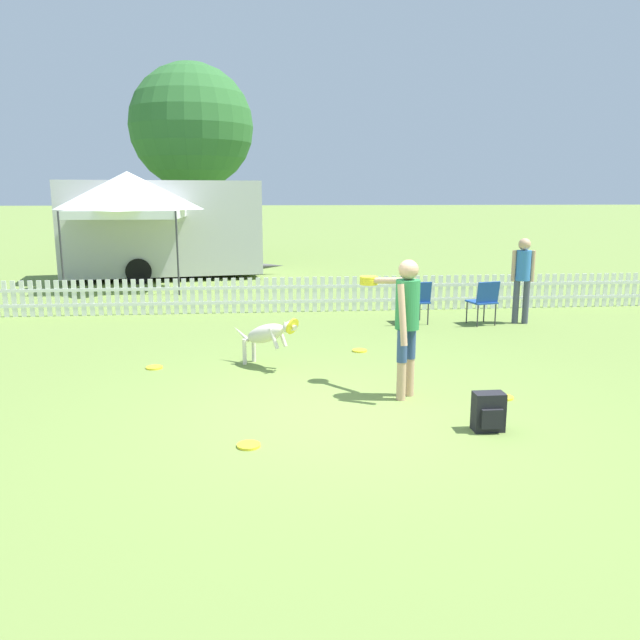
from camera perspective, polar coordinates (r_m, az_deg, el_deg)
ground_plane at (r=6.96m, az=2.53°, el=-8.50°), size 240.00×240.00×0.00m
handler_person at (r=7.31m, az=7.70°, el=0.77°), size 0.65×1.05×1.64m
leaping_dog at (r=8.65m, az=-4.86°, el=-1.28°), size 0.96×0.90×0.75m
frisbee_near_handler at (r=9.60m, az=3.64°, el=-2.80°), size 0.23×0.23×0.02m
frisbee_near_dog at (r=6.13m, az=-6.55°, el=-11.31°), size 0.23×0.23×0.02m
frisbee_midfield at (r=7.75m, az=16.44°, el=-6.79°), size 0.23×0.23×0.02m
frisbee_far_scatter at (r=8.97m, az=-14.91°, el=-4.21°), size 0.23×0.23×0.02m
backpack_on_grass at (r=6.64m, az=15.16°, el=-8.13°), size 0.31×0.22×0.40m
picket_fence at (r=12.70m, az=-1.22°, el=2.36°), size 16.88×0.04×0.72m
folding_chair_blue_left at (r=11.76m, az=14.79°, el=1.89°), size 0.53×0.54×0.82m
folding_chair_center at (r=11.61m, az=8.74°, el=1.95°), size 0.54×0.56×0.80m
canopy_tent_main at (r=16.58m, az=-17.15°, el=10.90°), size 2.69×2.69×2.92m
spectator_standing at (r=12.07m, az=18.05°, el=4.15°), size 0.41×0.27×1.58m
equipment_trailer at (r=18.32m, az=-14.26°, el=8.19°), size 6.28×3.00×2.72m
tree_left_grove at (r=23.88m, az=-11.67°, el=16.89°), size 4.41×4.41×6.93m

